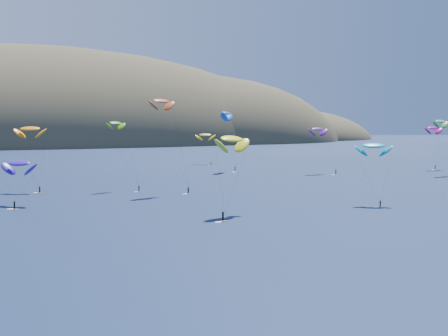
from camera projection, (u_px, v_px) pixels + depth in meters
island at (58, 154)px, 607.96m from camera, size 730.00×300.00×210.00m
kitesurfer_1 at (30, 129)px, 180.78m from camera, size 9.99×11.35×20.71m
kitesurfer_2 at (232, 139)px, 136.12m from camera, size 13.17×14.25×19.22m
kitesurfer_3 at (116, 123)px, 184.20m from camera, size 8.68×11.40×21.66m
kitesurfer_4 at (226, 113)px, 253.58m from camera, size 10.92×11.33×26.75m
kitesurfer_5 at (374, 146)px, 152.10m from camera, size 9.34×10.50×16.75m
kitesurfer_6 at (318, 129)px, 244.03m from camera, size 9.78×12.61×20.03m
kitesurfer_8 at (433, 128)px, 264.61m from camera, size 9.23×5.29×20.24m
kitesurfer_9 at (161, 101)px, 174.09m from camera, size 11.73×8.69×28.44m
kitesurfer_10 at (19, 163)px, 151.15m from camera, size 9.89×14.43×12.86m
kitesurfer_11 at (205, 135)px, 299.23m from camera, size 10.05×13.33×16.60m
kitesurfer_13 at (441, 121)px, 236.80m from camera, size 9.46×7.72×22.87m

